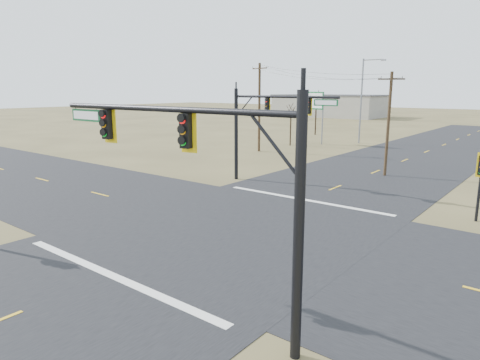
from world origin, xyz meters
name	(u,v)px	position (x,y,z in m)	size (l,w,h in m)	color
ground	(233,228)	(0.00, 0.00, 0.00)	(320.00, 320.00, 0.00)	brown
road_ew	(233,228)	(0.00, 0.00, 0.01)	(160.00, 14.00, 0.02)	black
road_ns	(233,228)	(0.00, 0.00, 0.01)	(14.00, 160.00, 0.02)	black
stop_bar_near	(112,276)	(0.00, -7.50, 0.03)	(12.00, 0.40, 0.01)	silver
stop_bar_far	(305,200)	(0.00, 7.50, 0.03)	(12.00, 0.40, 0.01)	silver
mast_arm_near	(194,156)	(4.62, -7.50, 5.22)	(10.39, 0.49, 7.17)	black
mast_arm_far	(266,116)	(-4.91, 10.03, 5.23)	(8.95, 0.60, 7.25)	black
utility_pole_near	(388,122)	(1.21, 18.91, 4.50)	(1.97, 0.97, 8.60)	#402E1B
utility_pole_far	(259,106)	(-15.75, 24.16, 5.24)	(2.42, 0.74, 10.12)	#402E1B
highway_sign	(314,108)	(-14.31, 34.50, 4.79)	(3.45, 1.37, 6.87)	gray
streetlight_c	(363,96)	(-9.40, 38.96, 6.25)	(3.10, 0.35, 11.13)	gray
bare_tree_a	(291,110)	(-15.67, 31.03, 4.57)	(3.10, 3.10, 5.77)	black
bare_tree_b	(316,97)	(-19.66, 45.12, 5.91)	(3.79, 3.79, 7.40)	black
warehouse_left	(329,106)	(-40.00, 90.00, 2.75)	(28.00, 14.00, 5.50)	#9E998C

